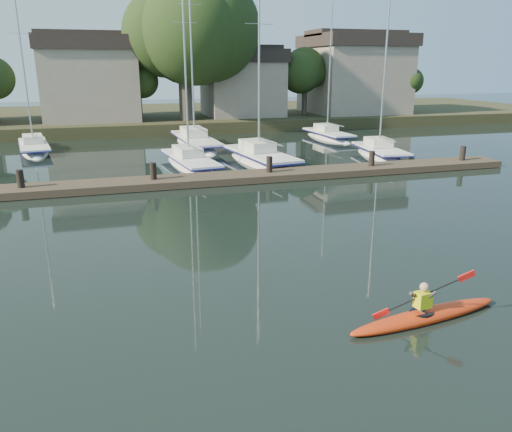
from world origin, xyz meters
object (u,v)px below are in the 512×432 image
object	(u,v)px
sailboat_3	(260,166)
kayak	(425,314)
sailboat_4	(379,159)
dock	(213,179)
sailboat_5	(35,154)
sailboat_2	(190,169)
sailboat_6	(196,148)
sailboat_7	(328,140)

from	to	relation	value
sailboat_3	kayak	bearing A→B (deg)	-103.57
kayak	sailboat_4	size ratio (longest dim) A/B	0.37
dock	sailboat_5	world-z (taller)	sailboat_5
kayak	sailboat_2	size ratio (longest dim) A/B	0.31
sailboat_2	sailboat_6	distance (m)	7.94
dock	sailboat_4	distance (m)	12.87
kayak	sailboat_5	distance (m)	30.96
sailboat_2	sailboat_3	distance (m)	4.33
sailboat_2	sailboat_5	size ratio (longest dim) A/B	1.03
sailboat_3	dock	bearing A→B (deg)	-138.50
sailboat_4	kayak	bearing A→B (deg)	-110.04
sailboat_3	sailboat_4	bearing A→B (deg)	-8.34
kayak	sailboat_2	world-z (taller)	sailboat_2
sailboat_4	sailboat_5	bearing A→B (deg)	165.70
sailboat_7	dock	bearing A→B (deg)	-136.08
kayak	sailboat_2	bearing A→B (deg)	89.00
sailboat_5	sailboat_6	size ratio (longest dim) A/B	0.79
dock	sailboat_6	distance (m)	12.50
kayak	dock	distance (m)	15.60
sailboat_3	sailboat_7	distance (m)	12.09
kayak	sailboat_3	bearing A→B (deg)	76.70
sailboat_3	sailboat_4	world-z (taller)	sailboat_3
sailboat_5	sailboat_4	bearing A→B (deg)	-30.70
sailboat_7	sailboat_4	bearing A→B (deg)	-94.58
sailboat_5	sailboat_7	size ratio (longest dim) A/B	1.12
dock	sailboat_7	xyz separation A→B (m)	(12.36, 13.12, -0.38)
kayak	sailboat_4	distance (m)	22.40
sailboat_6	sailboat_7	xyz separation A→B (m)	(11.10, 0.70, 0.02)
sailboat_4	sailboat_7	distance (m)	8.74
sailboat_4	sailboat_5	world-z (taller)	sailboat_5
sailboat_2	sailboat_7	world-z (taller)	sailboat_2
sailboat_2	sailboat_3	size ratio (longest dim) A/B	0.99
dock	sailboat_4	bearing A→B (deg)	19.96
kayak	sailboat_5	world-z (taller)	sailboat_5
sailboat_3	sailboat_7	size ratio (longest dim) A/B	1.17
sailboat_3	sailboat_5	distance (m)	16.34
sailboat_3	sailboat_6	bearing A→B (deg)	100.81
kayak	sailboat_7	xyz separation A→B (m)	(10.56, 28.62, -0.34)
kayak	sailboat_7	world-z (taller)	sailboat_7
sailboat_6	sailboat_7	size ratio (longest dim) A/B	1.42
kayak	sailboat_6	size ratio (longest dim) A/B	0.26
dock	sailboat_2	size ratio (longest dim) A/B	2.46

